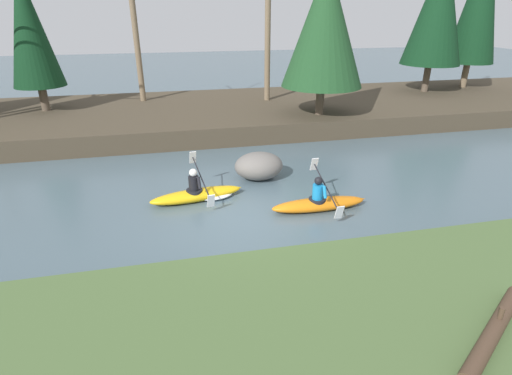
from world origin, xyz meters
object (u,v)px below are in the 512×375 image
Objects in this scene: kayaker_lead at (320,203)px; boulder_midstream at (259,166)px; kayaker_middle at (200,194)px; driftwood_log at (494,331)px.

boulder_midstream is (-1.16, 2.54, 0.23)m from kayaker_lead.
kayaker_lead and kayaker_middle have the same top height.
boulder_midstream is at bearing 20.66° from kayaker_middle.
kayaker_middle is 1.25× the size of driftwood_log.
kayaker_lead is 5.62m from driftwood_log.
kayaker_middle is at bearing -149.99° from boulder_midstream.
driftwood_log is (1.86, -8.10, 0.19)m from boulder_midstream.
kayaker_middle is (-3.19, 1.37, -0.02)m from kayaker_lead.
kayaker_lead is 0.99× the size of kayaker_middle.
driftwood_log is at bearing -69.95° from kayaker_middle.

